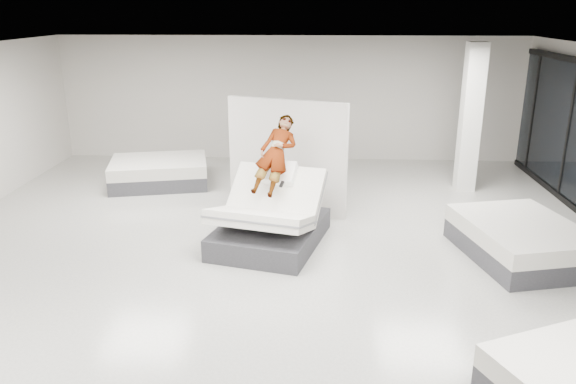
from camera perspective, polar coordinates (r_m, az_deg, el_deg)
The scene contains 8 objects.
room at distance 8.00m, azimuth -2.12°, elevation 1.70°, with size 14.00×14.04×3.20m.
hero_bed at distance 9.54m, azimuth -1.83°, elevation -2.99°, with size 2.08×2.46×1.34m.
person at distance 9.56m, azimuth -1.24°, elevation 2.46°, with size 0.56×0.37×1.54m, color slate.
remote at distance 9.22m, azimuth -0.64°, elevation 0.80°, with size 0.05×0.14×0.03m, color black.
divider_panel at distance 10.91m, azimuth -0.16°, elevation 3.61°, with size 2.45×0.11×2.23m, color silver.
flat_bed_right_far at distance 9.84m, azimuth 22.58°, elevation -4.55°, with size 2.07×2.47×0.59m.
flat_bed_left_far at distance 13.16m, azimuth -12.95°, elevation 1.99°, with size 2.42×2.02×0.58m.
column at distance 12.78m, azimuth 18.04°, elevation 7.12°, with size 0.40×0.40×3.20m, color white.
Camera 1 is at (0.69, -7.63, 3.88)m, focal length 35.00 mm.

